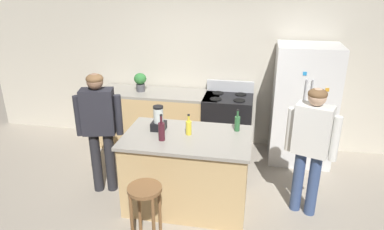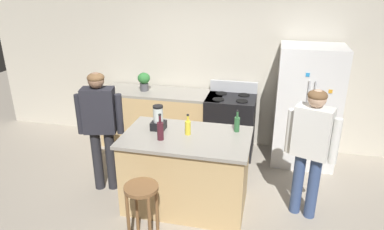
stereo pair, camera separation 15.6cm
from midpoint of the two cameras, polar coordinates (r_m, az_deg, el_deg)
ground_plane at (r=4.65m, az=0.12°, el=-14.07°), size 14.00×14.00×0.00m
back_wall at (r=5.85m, az=4.49°, el=8.14°), size 8.00×0.10×2.70m
kitchen_island at (r=4.39m, az=0.13°, el=-9.01°), size 1.51×0.93×0.95m
back_counter_run at (r=5.92m, az=-4.04°, el=-0.60°), size 2.00×0.64×0.95m
refrigerator at (r=5.52m, az=18.85°, el=1.32°), size 0.90×0.73×1.81m
stove_range at (r=5.68m, az=6.98°, el=-1.58°), size 0.76×0.65×1.13m
person_by_island_left at (r=4.61m, az=-13.71°, el=-1.03°), size 0.59×0.31×1.62m
person_by_sink_right at (r=4.22m, az=19.73°, el=-4.31°), size 0.59×0.34×1.59m
bar_stool at (r=3.81m, az=-6.93°, el=-13.38°), size 0.36×0.36×0.70m
potted_plant at (r=5.80m, az=-7.02°, el=5.59°), size 0.20×0.20×0.30m
blender_appliance at (r=4.30m, az=-4.45°, el=-0.74°), size 0.17×0.17×0.31m
bottle_wine at (r=4.04m, az=-4.05°, el=-2.49°), size 0.08×0.08×0.32m
bottle_cooking_sauce at (r=4.49m, az=-4.38°, el=-0.47°), size 0.06×0.06×0.22m
bottle_olive_oil at (r=4.29m, az=8.33°, el=-1.41°), size 0.07×0.07×0.28m
bottle_soda at (r=4.17m, az=0.40°, el=-1.98°), size 0.07×0.07×0.26m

